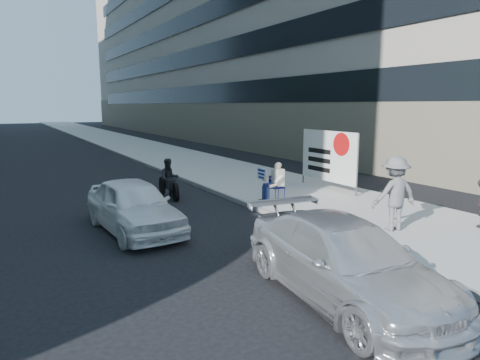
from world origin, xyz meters
TOP-DOWN VIEW (x-y plane):
  - ground at (0.00, 0.00)m, footprint 160.00×160.00m
  - near_sidewalk at (4.00, 20.00)m, footprint 5.00×120.00m
  - near_building at (17.00, 32.00)m, footprint 14.00×70.00m
  - seated_protester at (2.29, 4.30)m, footprint 0.83×1.12m
  - jogger at (3.13, 0.10)m, footprint 1.34×0.94m
  - protest_banner at (5.29, 5.11)m, footprint 0.08×3.06m
  - parked_sedan at (-0.50, -2.00)m, footprint 2.39×4.85m
  - white_sedan_near at (-2.52, 3.74)m, footprint 1.91×4.18m
  - motorcycle at (-0.28, 7.19)m, footprint 0.76×2.05m

SIDE VIEW (x-z plane):
  - ground at x=0.00m, z-range 0.00..0.00m
  - near_sidewalk at x=4.00m, z-range 0.00..0.15m
  - motorcycle at x=-0.28m, z-range -0.08..1.35m
  - parked_sedan at x=-0.50m, z-range 0.00..1.36m
  - white_sedan_near at x=-2.52m, z-range 0.00..1.39m
  - seated_protester at x=2.29m, z-range 0.22..1.53m
  - jogger at x=3.13m, z-range 0.15..2.04m
  - protest_banner at x=5.29m, z-range 0.30..2.50m
  - near_building at x=17.00m, z-range 0.00..20.00m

